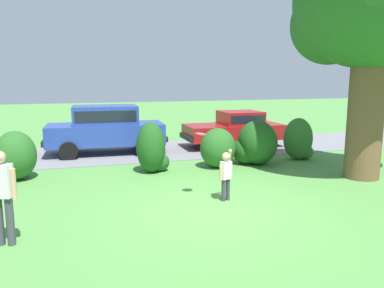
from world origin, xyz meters
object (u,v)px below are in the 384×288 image
(parked_suv, at_px, (106,127))
(adult_onlooker, at_px, (2,193))
(oak_tree_large, at_px, (374,11))
(child_thrower, at_px, (226,172))
(frisbee, at_px, (201,134))
(parked_sedan, at_px, (235,128))

(parked_suv, distance_m, adult_onlooker, 8.49)
(parked_suv, relative_size, adult_onlooker, 2.74)
(adult_onlooker, bearing_deg, oak_tree_large, 12.66)
(oak_tree_large, bearing_deg, child_thrower, -168.84)
(frisbee, distance_m, adult_onlooker, 4.55)
(oak_tree_large, relative_size, frisbee, 25.15)
(parked_sedan, xyz_separation_m, child_thrower, (-3.21, -6.83, -0.13))
(frisbee, bearing_deg, adult_onlooker, -159.89)
(parked_suv, distance_m, frisbee, 6.85)
(oak_tree_large, distance_m, parked_suv, 10.12)
(parked_suv, bearing_deg, oak_tree_large, -39.45)
(parked_suv, bearing_deg, adult_onlooker, -106.68)
(child_thrower, height_order, adult_onlooker, adult_onlooker)
(child_thrower, bearing_deg, frisbee, 147.80)
(parked_sedan, distance_m, parked_suv, 5.55)
(oak_tree_large, xyz_separation_m, parked_sedan, (-1.70, 5.86, -4.03))
(parked_suv, xyz_separation_m, adult_onlooker, (-2.44, -8.13, -0.09))
(oak_tree_large, distance_m, parked_sedan, 7.32)
(parked_suv, height_order, adult_onlooker, parked_suv)
(parked_sedan, bearing_deg, oak_tree_large, -73.85)
(parked_suv, relative_size, frisbee, 16.95)
(frisbee, bearing_deg, parked_sedan, 59.93)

